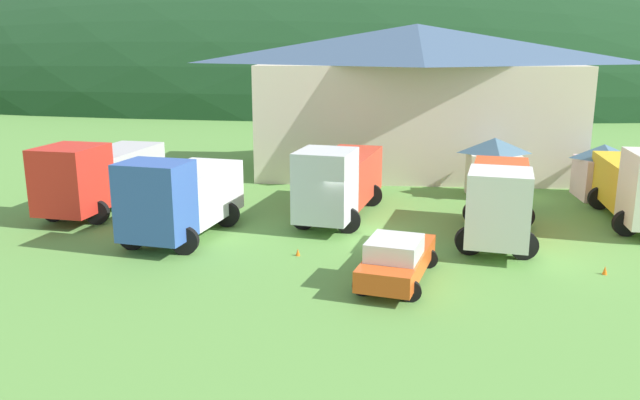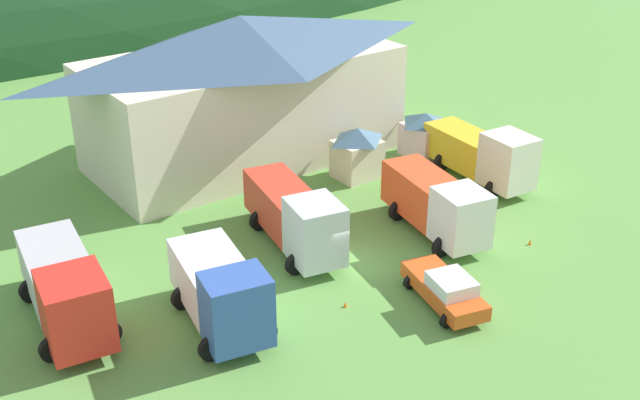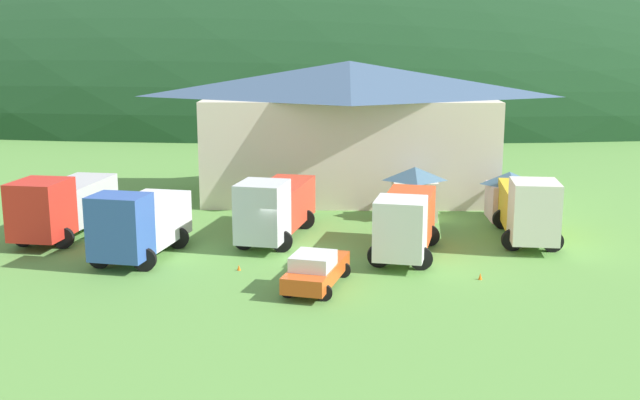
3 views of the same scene
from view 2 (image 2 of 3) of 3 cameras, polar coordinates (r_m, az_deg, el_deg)
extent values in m
plane|color=#5B9342|center=(37.70, 1.65, -4.83)|extent=(200.00, 200.00, 0.00)
cube|color=beige|center=(48.68, -5.63, 6.81)|extent=(18.80, 9.01, 6.74)
pyramid|color=#3D5675|center=(47.38, -5.87, 12.00)|extent=(20.30, 9.73, 2.36)
cube|color=beige|center=(46.49, 2.75, 3.04)|extent=(2.59, 2.19, 2.33)
pyramid|color=#42667F|center=(45.90, 2.79, 4.84)|extent=(2.79, 2.36, 0.81)
cube|color=beige|center=(50.04, 7.73, 4.42)|extent=(2.33, 2.56, 2.12)
pyramid|color=#42667F|center=(49.53, 7.83, 5.96)|extent=(2.52, 2.76, 0.74)
cube|color=red|center=(32.30, -17.56, -7.78)|extent=(2.91, 3.23, 2.96)
cube|color=black|center=(31.84, -17.66, -6.94)|extent=(1.67, 2.49, 0.95)
cube|color=#B2B2B7|center=(35.93, -18.85, -5.00)|extent=(3.24, 5.49, 2.21)
cylinder|color=black|center=(33.26, -15.34, -9.47)|extent=(1.10, 0.30, 1.10)
cylinder|color=black|center=(33.02, -19.11, -10.34)|extent=(1.10, 0.30, 1.10)
cylinder|color=black|center=(37.27, -17.17, -5.53)|extent=(1.10, 0.30, 1.10)
cylinder|color=black|center=(37.07, -20.50, -6.28)|extent=(1.10, 0.30, 1.10)
cube|color=#3356AD|center=(31.00, -6.17, -8.04)|extent=(2.92, 2.50, 3.02)
cube|color=black|center=(30.55, -6.17, -7.11)|extent=(1.67, 1.87, 0.97)
cube|color=silver|center=(33.89, -8.03, -5.73)|extent=(3.42, 5.00, 2.19)
cylinder|color=black|center=(32.17, -4.11, -9.80)|extent=(1.10, 0.30, 1.10)
cylinder|color=black|center=(31.61, -8.01, -10.77)|extent=(1.10, 0.30, 1.10)
cylinder|color=black|center=(35.31, -6.50, -6.31)|extent=(1.10, 0.30, 1.10)
cylinder|color=black|center=(34.80, -10.06, -7.11)|extent=(1.10, 0.30, 1.10)
cube|color=silver|center=(36.34, -0.37, -2.36)|extent=(2.79, 3.05, 3.00)
cube|color=black|center=(35.93, -0.28, -1.53)|extent=(1.64, 2.32, 0.96)
cube|color=red|center=(39.84, -2.78, -0.33)|extent=(3.37, 5.84, 2.21)
cylinder|color=black|center=(37.45, 1.04, -4.07)|extent=(1.10, 0.30, 1.10)
cylinder|color=black|center=(36.74, -1.79, -4.73)|extent=(1.10, 0.30, 1.10)
cylinder|color=black|center=(41.36, -1.90, -0.97)|extent=(1.10, 0.30, 1.10)
cylinder|color=black|center=(40.71, -4.49, -1.51)|extent=(1.10, 0.30, 1.10)
cube|color=white|center=(38.48, 10.35, -1.28)|extent=(2.74, 2.87, 2.80)
cube|color=black|center=(38.11, 10.53, -0.54)|extent=(1.60, 2.17, 0.89)
cube|color=#E04C23|center=(41.23, 7.53, 0.53)|extent=(3.21, 5.12, 2.34)
cylinder|color=black|center=(39.66, 11.38, -2.79)|extent=(1.10, 0.30, 1.10)
cylinder|color=black|center=(38.62, 8.97, -3.41)|extent=(1.10, 0.30, 1.10)
cylinder|color=black|center=(42.77, 8.07, -0.27)|extent=(1.10, 0.30, 1.10)
cylinder|color=black|center=(41.81, 5.76, -0.78)|extent=(1.10, 0.30, 1.10)
cube|color=silver|center=(45.09, 13.71, 2.79)|extent=(2.55, 2.90, 3.06)
cube|color=black|center=(44.75, 13.92, 3.52)|extent=(1.44, 2.26, 0.98)
cube|color=gold|center=(47.82, 10.52, 3.84)|extent=(2.77, 5.16, 2.08)
cylinder|color=black|center=(46.36, 14.41, 1.29)|extent=(1.10, 0.30, 1.10)
cylinder|color=black|center=(45.05, 12.59, 0.76)|extent=(1.10, 0.30, 1.10)
cylinder|color=black|center=(49.35, 10.74, 3.23)|extent=(1.10, 0.30, 1.10)
cylinder|color=black|center=(48.13, 8.94, 2.77)|extent=(1.10, 0.30, 1.10)
cube|color=#DB521C|center=(34.97, 9.12, -6.57)|extent=(2.96, 5.14, 0.70)
cube|color=silver|center=(34.21, 9.69, -6.12)|extent=(2.10, 2.29, 0.62)
cylinder|color=black|center=(34.40, 11.62, -8.12)|extent=(0.68, 0.24, 0.68)
cylinder|color=black|center=(33.66, 9.34, -8.75)|extent=(0.68, 0.24, 0.68)
cylinder|color=black|center=(36.70, 8.85, -5.49)|extent=(0.68, 0.24, 0.68)
cylinder|color=black|center=(36.00, 6.67, -6.01)|extent=(0.68, 0.24, 0.68)
cone|color=orange|center=(40.87, 15.22, -3.19)|extent=(0.36, 0.36, 0.61)
cone|color=orange|center=(34.68, 1.88, -7.89)|extent=(0.36, 0.36, 0.53)
camera|label=1|loc=(23.67, 47.59, -12.54)|focal=35.78mm
camera|label=3|loc=(27.07, 74.97, -13.23)|focal=43.68mm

